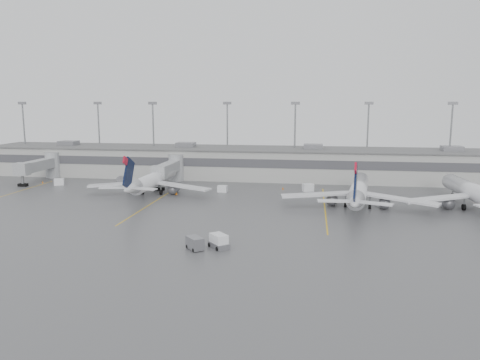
# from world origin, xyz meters

# --- Properties ---
(ground) EXTENTS (260.00, 260.00, 0.00)m
(ground) POSITION_xyz_m (0.00, 0.00, 0.00)
(ground) COLOR #4B4B4D
(ground) RESTS_ON ground
(terminal) EXTENTS (152.00, 17.00, 9.45)m
(terminal) POSITION_xyz_m (-0.01, 57.98, 4.17)
(terminal) COLOR #B2B2AD
(terminal) RESTS_ON ground
(light_masts) EXTENTS (142.40, 8.00, 20.60)m
(light_masts) POSITION_xyz_m (0.00, 63.75, 12.03)
(light_masts) COLOR gray
(light_masts) RESTS_ON ground
(jet_bridge_left) EXTENTS (4.00, 17.20, 7.00)m
(jet_bridge_left) POSITION_xyz_m (-55.50, 45.72, 3.87)
(jet_bridge_left) COLOR gray
(jet_bridge_left) RESTS_ON ground
(jet_bridge_right) EXTENTS (4.00, 17.20, 7.00)m
(jet_bridge_right) POSITION_xyz_m (-20.50, 45.72, 3.87)
(jet_bridge_right) COLOR gray
(jet_bridge_right) RESTS_ON ground
(stand_markings) EXTENTS (105.25, 40.00, 0.01)m
(stand_markings) POSITION_xyz_m (-0.00, 24.00, 0.01)
(stand_markings) COLOR #ECB40D
(stand_markings) RESTS_ON ground
(jet_mid_left) EXTENTS (28.46, 31.88, 10.32)m
(jet_mid_left) POSITION_xyz_m (-20.68, 31.64, 3.21)
(jet_mid_left) COLOR silver
(jet_mid_left) RESTS_ON ground
(jet_mid_right) EXTENTS (29.77, 33.58, 10.89)m
(jet_mid_right) POSITION_xyz_m (23.89, 24.74, 3.39)
(jet_mid_right) COLOR silver
(jet_mid_right) RESTS_ON ground
(jet_far_right) EXTENTS (29.84, 33.56, 10.86)m
(jet_far_right) POSITION_xyz_m (46.04, 26.03, 3.37)
(jet_far_right) COLOR silver
(jet_far_right) RESTS_ON ground
(baggage_tug) EXTENTS (3.52, 3.63, 2.03)m
(baggage_tug) POSITION_xyz_m (1.97, -4.94, 0.79)
(baggage_tug) COLOR white
(baggage_tug) RESTS_ON ground
(baggage_cart) EXTENTS (3.06, 3.17, 1.81)m
(baggage_cart) POSITION_xyz_m (-1.23, -6.14, 0.94)
(baggage_cart) COLOR slate
(baggage_cart) RESTS_ON ground
(gse_uld_a) EXTENTS (2.69, 2.25, 1.63)m
(gse_uld_a) POSITION_xyz_m (-47.58, 39.03, 0.81)
(gse_uld_a) COLOR white
(gse_uld_a) RESTS_ON ground
(gse_uld_b) EXTENTS (2.22, 1.55, 1.52)m
(gse_uld_b) POSITION_xyz_m (-5.50, 36.24, 0.76)
(gse_uld_b) COLOR white
(gse_uld_b) RESTS_ON ground
(gse_uld_c) EXTENTS (2.87, 2.40, 1.73)m
(gse_uld_c) POSITION_xyz_m (14.01, 40.46, 0.87)
(gse_uld_c) COLOR white
(gse_uld_c) RESTS_ON ground
(gse_loader) EXTENTS (2.98, 4.03, 2.28)m
(gse_loader) POSITION_xyz_m (-31.43, 40.40, 1.14)
(gse_loader) COLOR slate
(gse_loader) RESTS_ON ground
(cone_a) EXTENTS (0.38, 0.38, 0.61)m
(cone_a) POSITION_xyz_m (-53.24, 40.88, 0.30)
(cone_a) COLOR orange
(cone_a) RESTS_ON ground
(cone_b) EXTENTS (0.48, 0.48, 0.76)m
(cone_b) POSITION_xyz_m (-15.14, 31.69, 0.38)
(cone_b) COLOR orange
(cone_b) RESTS_ON ground
(cone_c) EXTENTS (0.40, 0.40, 0.63)m
(cone_c) POSITION_xyz_m (8.10, 41.68, 0.32)
(cone_c) COLOR orange
(cone_c) RESTS_ON ground
(cone_d) EXTENTS (0.46, 0.46, 0.73)m
(cone_d) POSITION_xyz_m (49.01, 35.15, 0.37)
(cone_d) COLOR orange
(cone_d) RESTS_ON ground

